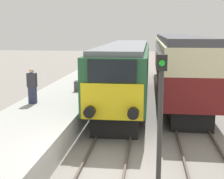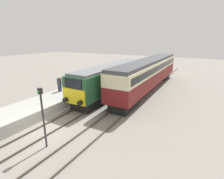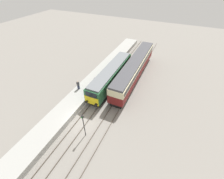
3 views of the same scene
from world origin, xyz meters
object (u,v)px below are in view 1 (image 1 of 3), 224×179
at_px(signal_post, 160,124).
at_px(luggage_crate, 81,86).
at_px(locomotive, 126,70).
at_px(person_on_platform, 32,86).
at_px(passenger_carriage, 177,58).

height_order(signal_post, luggage_crate, signal_post).
xyz_separation_m(locomotive, luggage_crate, (-2.54, -1.57, -0.79)).
height_order(locomotive, person_on_platform, locomotive).
xyz_separation_m(passenger_carriage, luggage_crate, (-5.94, -5.41, -1.23)).
xyz_separation_m(locomotive, signal_post, (1.70, -12.19, 0.28)).
height_order(person_on_platform, luggage_crate, person_on_platform).
distance_m(passenger_carriage, signal_post, 16.12).
bearing_deg(locomotive, signal_post, -82.06).
relative_size(passenger_carriage, luggage_crate, 28.27).
xyz_separation_m(person_on_platform, luggage_crate, (1.63, 3.42, -0.56)).
bearing_deg(luggage_crate, locomotive, 31.76).
bearing_deg(passenger_carriage, signal_post, -96.05).
distance_m(locomotive, passenger_carriage, 5.15).
height_order(locomotive, signal_post, signal_post).
bearing_deg(passenger_carriage, luggage_crate, -137.63).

